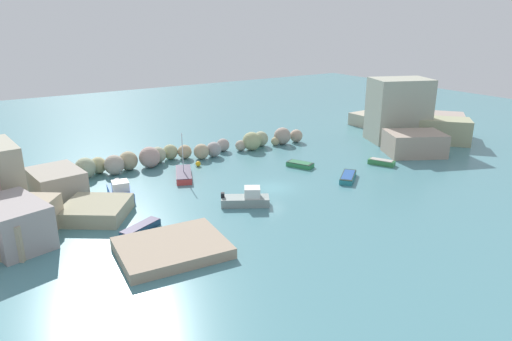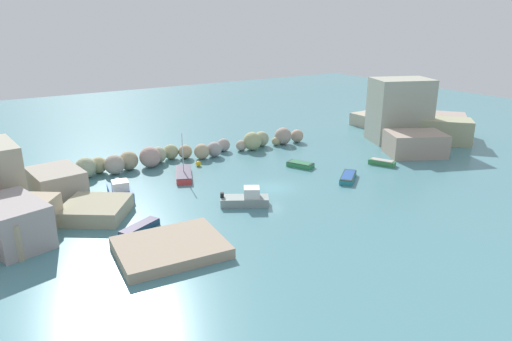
# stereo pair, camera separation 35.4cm
# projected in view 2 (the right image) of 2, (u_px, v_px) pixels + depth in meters

# --- Properties ---
(cove_water) EXTENTS (160.00, 160.00, 0.00)m
(cove_water) POSITION_uv_depth(u_px,v_px,m) (274.00, 188.00, 52.29)
(cove_water) COLOR teal
(cove_water) RESTS_ON ground
(cliff_headland_right) EXTENTS (21.31, 23.85, 9.51)m
(cliff_headland_right) POSITION_uv_depth(u_px,v_px,m) (411.00, 121.00, 72.19)
(cliff_headland_right) COLOR #A8958A
(cliff_headland_right) RESTS_ON ground
(rock_breakwater) EXTENTS (35.69, 4.49, 2.67)m
(rock_breakwater) POSITION_uv_depth(u_px,v_px,m) (188.00, 151.00, 62.18)
(rock_breakwater) COLOR tan
(rock_breakwater) RESTS_ON ground
(stone_dock) EXTENTS (8.99, 7.40, 0.89)m
(stone_dock) POSITION_uv_depth(u_px,v_px,m) (171.00, 248.00, 37.90)
(stone_dock) COLOR tan
(stone_dock) RESTS_ON ground
(channel_buoy) EXTENTS (0.68, 0.68, 0.68)m
(channel_buoy) POSITION_uv_depth(u_px,v_px,m) (198.00, 164.00, 59.73)
(channel_buoy) COLOR gold
(channel_buoy) RESTS_ON cove_water
(moored_boat_0) EXTENTS (5.14, 4.08, 1.91)m
(moored_boat_0) POSITION_uv_depth(u_px,v_px,m) (246.00, 199.00, 47.37)
(moored_boat_0) COLOR gray
(moored_boat_0) RESTS_ON cove_water
(moored_boat_1) EXTENTS (3.78, 5.85, 5.44)m
(moored_boat_1) POSITION_uv_depth(u_px,v_px,m) (184.00, 174.00, 55.58)
(moored_boat_1) COLOR #CD3D3C
(moored_boat_1) RESTS_ON cove_water
(moored_boat_2) EXTENTS (4.16, 2.83, 0.62)m
(moored_boat_2) POSITION_uv_depth(u_px,v_px,m) (140.00, 228.00, 41.74)
(moored_boat_2) COLOR navy
(moored_boat_2) RESTS_ON cove_water
(moored_boat_3) EXTENTS (2.80, 3.64, 0.62)m
(moored_boat_3) POSITION_uv_depth(u_px,v_px,m) (300.00, 164.00, 59.45)
(moored_boat_3) COLOR #30864E
(moored_boat_3) RESTS_ON cove_water
(moored_boat_4) EXTENTS (2.92, 4.61, 1.96)m
(moored_boat_4) POSITION_uv_depth(u_px,v_px,m) (120.00, 191.00, 49.38)
(moored_boat_4) COLOR blue
(moored_boat_4) RESTS_ON cove_water
(moored_boat_5) EXTENTS (4.27, 3.88, 0.67)m
(moored_boat_5) POSITION_uv_depth(u_px,v_px,m) (348.00, 177.00, 54.71)
(moored_boat_5) COLOR teal
(moored_boat_5) RESTS_ON cove_water
(moored_boat_6) EXTENTS (2.53, 3.52, 0.71)m
(moored_boat_6) POSITION_uv_depth(u_px,v_px,m) (382.00, 162.00, 60.18)
(moored_boat_6) COLOR #388347
(moored_boat_6) RESTS_ON cove_water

